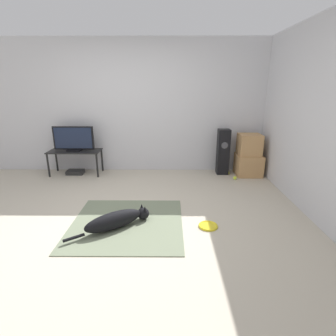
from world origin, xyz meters
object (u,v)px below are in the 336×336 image
object	(u,v)px
cardboard_box_lower	(248,165)
cardboard_box_upper	(249,145)
tv	(74,139)
tennis_ball_near_speaker	(228,173)
dog	(117,220)
tennis_ball_by_boxes	(235,178)
tv_stand	(75,154)
floor_speaker	(223,152)
frisbee	(208,226)
game_console	(75,172)

from	to	relation	value
cardboard_box_lower	cardboard_box_upper	distance (m)	0.40
tv	tennis_ball_near_speaker	size ratio (longest dim) A/B	11.75
tennis_ball_near_speaker	tv	bearing A→B (deg)	179.47
dog	tennis_ball_by_boxes	bearing A→B (deg)	43.44
tennis_ball_by_boxes	cardboard_box_upper	bearing A→B (deg)	43.81
dog	tv_stand	distance (m)	2.44
floor_speaker	tv	world-z (taller)	tv
frisbee	tennis_ball_by_boxes	xyz separation A→B (m)	(0.74, 1.73, 0.02)
cardboard_box_upper	tv_stand	distance (m)	3.39
cardboard_box_lower	tv_stand	world-z (taller)	tv_stand
floor_speaker	tv	xyz separation A→B (m)	(-2.90, -0.04, 0.26)
dog	cardboard_box_lower	distance (m)	3.00
dog	floor_speaker	size ratio (longest dim) A/B	1.03
tv	tv_stand	bearing A→B (deg)	-90.00
frisbee	cardboard_box_lower	xyz separation A→B (m)	(1.06, 2.01, 0.19)
frisbee	cardboard_box_upper	bearing A→B (deg)	62.60
tennis_ball_by_boxes	cardboard_box_lower	bearing A→B (deg)	41.70
cardboard_box_upper	tv_stand	xyz separation A→B (m)	(-3.38, 0.04, -0.19)
tennis_ball_by_boxes	game_console	bearing A→B (deg)	174.28
dog	floor_speaker	xyz separation A→B (m)	(1.69, 2.14, 0.33)
frisbee	tv	xyz separation A→B (m)	(-2.34, 2.05, 0.69)
tv	tennis_ball_near_speaker	xyz separation A→B (m)	(3.01, -0.03, -0.67)
dog	tv	size ratio (longest dim) A/B	1.18
cardboard_box_lower	cardboard_box_upper	bearing A→B (deg)	152.52
tennis_ball_by_boxes	frisbee	bearing A→B (deg)	-113.31
tv	cardboard_box_lower	bearing A→B (deg)	-0.76
tv	tennis_ball_near_speaker	distance (m)	3.08
tennis_ball_near_speaker	tennis_ball_by_boxes	bearing A→B (deg)	-76.36
tennis_ball_by_boxes	game_console	distance (m)	3.12
dog	frisbee	bearing A→B (deg)	2.16
cardboard_box_upper	tennis_ball_by_boxes	world-z (taller)	cardboard_box_upper
dog	frisbee	distance (m)	1.13
frisbee	game_console	world-z (taller)	game_console
dog	floor_speaker	world-z (taller)	floor_speaker
cardboard_box_lower	cardboard_box_upper	size ratio (longest dim) A/B	1.16
frisbee	tennis_ball_near_speaker	world-z (taller)	tennis_ball_near_speaker
cardboard_box_lower	tv	bearing A→B (deg)	179.24
tennis_ball_near_speaker	cardboard_box_lower	bearing A→B (deg)	-2.61
floor_speaker	cardboard_box_lower	bearing A→B (deg)	-10.22
game_console	cardboard_box_lower	bearing A→B (deg)	-0.52
tv_stand	tennis_ball_by_boxes	size ratio (longest dim) A/B	15.06
tv_stand	tv	xyz separation A→B (m)	(0.00, 0.00, 0.29)
cardboard_box_lower	cardboard_box_upper	world-z (taller)	cardboard_box_upper
tennis_ball_near_speaker	game_console	distance (m)	3.04
cardboard_box_upper	dog	bearing A→B (deg)	-136.51
tv	frisbee	bearing A→B (deg)	-41.31
floor_speaker	tv	bearing A→B (deg)	-179.14
cardboard_box_upper	tennis_ball_near_speaker	world-z (taller)	cardboard_box_upper
floor_speaker	tennis_ball_by_boxes	xyz separation A→B (m)	(0.18, -0.37, -0.41)
dog	game_console	size ratio (longest dim) A/B	2.82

